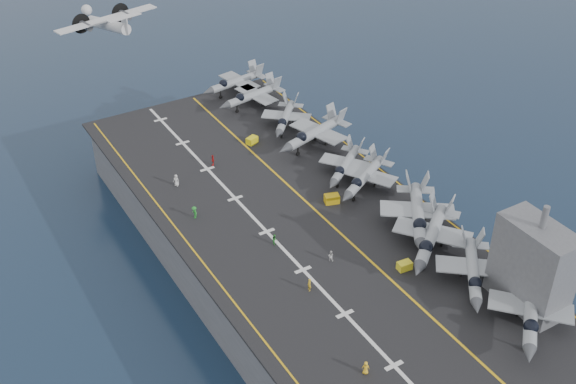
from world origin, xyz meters
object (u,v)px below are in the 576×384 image
fighter_jet_0 (531,310)px  transport_plane (108,25)px  island_superstructure (535,257)px  tow_cart_a (404,266)px

fighter_jet_0 → transport_plane: (-19.71, 92.73, 9.58)m
island_superstructure → transport_plane: 92.37m
fighter_jet_0 → transport_plane: transport_plane is taller
island_superstructure → fighter_jet_0: 6.50m
transport_plane → fighter_jet_0: bearing=-78.0°
fighter_jet_0 → tow_cart_a: size_ratio=9.01×
fighter_jet_0 → island_superstructure: bearing=49.0°
fighter_jet_0 → transport_plane: size_ratio=0.76×
island_superstructure → fighter_jet_0: size_ratio=0.82×
island_superstructure → transport_plane: size_ratio=0.63×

